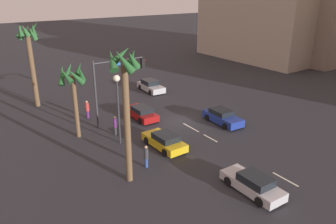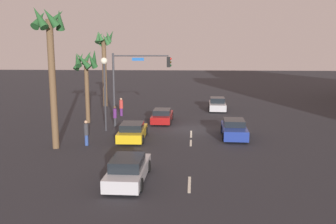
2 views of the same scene
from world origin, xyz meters
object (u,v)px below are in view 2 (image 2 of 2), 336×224
(pedestrian_1, at_px, (121,106))
(car_3, at_px, (133,132))
(car_2, at_px, (162,116))
(pedestrian_2, at_px, (115,116))
(car_4, at_px, (128,170))
(pedestrian_0, at_px, (86,132))
(traffic_signal, at_px, (133,75))
(car_0, at_px, (217,104))
(car_1, at_px, (234,129))
(palm_tree_1, at_px, (86,67))
(palm_tree_2, at_px, (50,48))
(streetlamp, at_px, (105,80))
(palm_tree_0, at_px, (104,52))

(pedestrian_1, bearing_deg, car_3, -163.54)
(car_2, distance_m, car_3, 7.00)
(pedestrian_2, bearing_deg, car_4, -164.39)
(pedestrian_0, height_order, pedestrian_2, pedestrian_2)
(car_3, xyz_separation_m, traffic_signal, (7.11, 1.15, 3.76))
(car_0, relative_size, car_1, 1.01)
(car_0, xyz_separation_m, pedestrian_0, (-16.20, 10.09, 0.28))
(traffic_signal, bearing_deg, pedestrian_0, 169.11)
(traffic_signal, height_order, pedestrian_2, traffic_signal)
(car_1, bearing_deg, palm_tree_1, 69.71)
(car_1, xyz_separation_m, pedestrian_0, (-3.22, 10.50, 0.31))
(palm_tree_2, bearing_deg, pedestrian_2, -18.07)
(car_1, relative_size, car_4, 0.99)
(car_3, height_order, pedestrian_0, pedestrian_0)
(pedestrian_2, bearing_deg, pedestrian_0, 175.24)
(car_2, relative_size, streetlamp, 0.74)
(traffic_signal, bearing_deg, pedestrian_1, 32.64)
(pedestrian_0, bearing_deg, car_2, -27.18)
(car_0, distance_m, traffic_signal, 11.59)
(palm_tree_1, relative_size, palm_tree_2, 0.73)
(streetlamp, bearing_deg, palm_tree_0, 14.33)
(car_0, bearing_deg, pedestrian_2, 135.52)
(car_3, height_order, palm_tree_0, palm_tree_0)
(palm_tree_0, bearing_deg, car_4, -163.27)
(pedestrian_1, bearing_deg, palm_tree_2, 171.76)
(car_3, bearing_deg, pedestrian_0, 124.03)
(car_2, height_order, pedestrian_2, pedestrian_2)
(car_1, relative_size, streetlamp, 0.73)
(car_0, distance_m, car_3, 15.96)
(car_1, bearing_deg, car_4, 147.24)
(car_1, bearing_deg, pedestrian_0, 107.05)
(car_0, distance_m, car_4, 23.54)
(car_4, xyz_separation_m, pedestrian_2, (13.06, 3.65, 0.38))
(pedestrian_0, height_order, palm_tree_2, palm_tree_2)
(car_3, bearing_deg, streetlamp, 44.25)
(pedestrian_1, relative_size, pedestrian_2, 1.02)
(car_4, bearing_deg, palm_tree_0, 16.73)
(pedestrian_2, relative_size, palm_tree_0, 0.20)
(car_2, bearing_deg, car_0, -36.93)
(pedestrian_0, distance_m, pedestrian_2, 6.50)
(car_2, xyz_separation_m, palm_tree_0, (9.75, 7.85, 5.92))
(car_2, distance_m, traffic_signal, 4.67)
(car_1, height_order, pedestrian_1, pedestrian_1)
(car_1, distance_m, pedestrian_1, 13.59)
(car_0, xyz_separation_m, pedestrian_2, (-9.72, 9.55, 0.32))
(car_1, relative_size, pedestrian_2, 2.42)
(streetlamp, bearing_deg, pedestrian_1, 1.51)
(streetlamp, relative_size, palm_tree_2, 0.65)
(pedestrian_0, distance_m, palm_tree_1, 9.34)
(car_2, xyz_separation_m, car_3, (-6.81, 1.61, 0.01))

